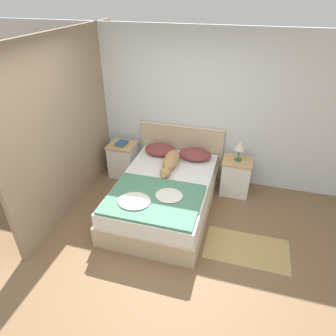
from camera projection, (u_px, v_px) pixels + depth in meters
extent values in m
plane|color=brown|center=(148.00, 256.00, 3.91)|extent=(16.00, 16.00, 0.00)
cube|color=silver|center=(188.00, 108.00, 4.99)|extent=(9.00, 0.06, 2.55)
cube|color=gray|center=(72.00, 123.00, 4.46)|extent=(0.06, 3.10, 2.55)
cube|color=#C6B28E|center=(164.00, 201.00, 4.66)|extent=(1.39, 2.08, 0.32)
cube|color=white|center=(164.00, 187.00, 4.52)|extent=(1.33, 2.02, 0.22)
cube|color=#C6B28E|center=(181.00, 151.00, 5.36)|extent=(1.47, 0.04, 0.96)
cylinder|color=#C6B28E|center=(182.00, 127.00, 5.11)|extent=(1.47, 0.06, 0.06)
cube|color=white|center=(123.00, 160.00, 5.46)|extent=(0.45, 0.40, 0.59)
cube|color=tan|center=(122.00, 145.00, 5.29)|extent=(0.48, 0.42, 0.03)
sphere|color=tan|center=(118.00, 158.00, 5.20)|extent=(0.02, 0.02, 0.02)
cube|color=white|center=(236.00, 177.00, 4.98)|extent=(0.45, 0.40, 0.59)
cube|color=tan|center=(238.00, 161.00, 4.82)|extent=(0.48, 0.42, 0.03)
sphere|color=tan|center=(236.00, 175.00, 4.73)|extent=(0.02, 0.02, 0.02)
ellipsoid|color=brown|center=(160.00, 150.00, 5.14)|extent=(0.54, 0.40, 0.16)
ellipsoid|color=brown|center=(195.00, 154.00, 5.00)|extent=(0.54, 0.40, 0.16)
cube|color=#4C8466|center=(154.00, 199.00, 4.04)|extent=(1.27, 0.98, 0.04)
ellipsoid|color=silver|center=(134.00, 201.00, 3.96)|extent=(0.44, 0.39, 0.04)
ellipsoid|color=silver|center=(169.00, 195.00, 4.06)|extent=(0.38, 0.34, 0.03)
ellipsoid|color=tan|center=(171.00, 160.00, 4.74)|extent=(0.22, 0.57, 0.24)
sphere|color=tan|center=(165.00, 173.00, 4.50)|extent=(0.16, 0.16, 0.16)
ellipsoid|color=tan|center=(164.00, 176.00, 4.45)|extent=(0.07, 0.09, 0.06)
cone|color=tan|center=(162.00, 169.00, 4.49)|extent=(0.05, 0.05, 0.06)
cone|color=tan|center=(168.00, 170.00, 4.47)|extent=(0.05, 0.05, 0.06)
ellipsoid|color=tan|center=(177.00, 157.00, 4.97)|extent=(0.16, 0.25, 0.08)
cube|color=gold|center=(122.00, 144.00, 5.28)|extent=(0.17, 0.22, 0.02)
cube|color=#285689|center=(122.00, 143.00, 5.26)|extent=(0.18, 0.22, 0.03)
cylinder|color=#336B4C|center=(238.00, 160.00, 4.81)|extent=(0.11, 0.11, 0.02)
cylinder|color=#336B4C|center=(239.00, 154.00, 4.75)|extent=(0.02, 0.02, 0.18)
cone|color=beige|center=(240.00, 145.00, 4.67)|extent=(0.18, 0.18, 0.13)
cube|color=tan|center=(247.00, 249.00, 4.02)|extent=(1.11, 0.63, 0.00)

